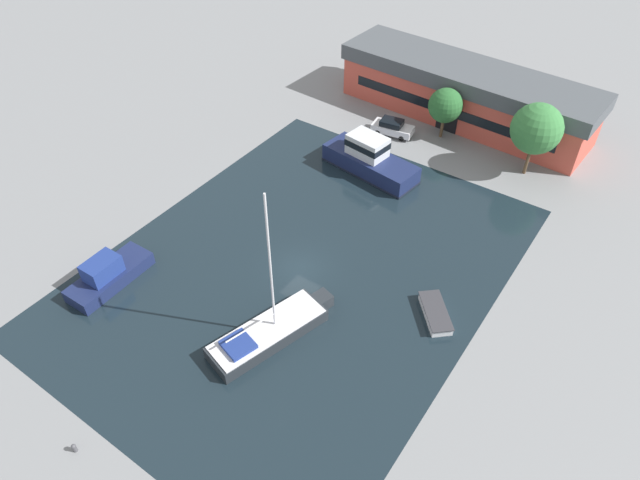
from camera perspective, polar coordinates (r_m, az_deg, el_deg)
The scene contains 11 objects.
ground_plane at distance 45.51m, azimuth -2.01°, elevation -2.86°, with size 440.00×440.00×0.00m, color gray.
water_canal at distance 45.51m, azimuth -2.01°, elevation -2.86°, with size 28.28×37.12×0.01m, color black.
warehouse_building at distance 64.87m, azimuth 14.33°, elevation 14.06°, with size 28.26×8.91×5.84m.
quay_tree_near_building at distance 60.48m, azimuth 12.44°, elevation 13.00°, with size 3.51×3.51×5.41m.
quay_tree_by_water at distance 56.36m, azimuth 20.85°, elevation 10.35°, with size 4.72×4.72×7.28m.
parked_car at distance 61.47m, azimuth 7.26°, elevation 11.12°, with size 4.53×2.51×1.62m.
sailboat_moored at distance 40.58m, azimuth -5.05°, elevation -9.07°, with size 5.07×10.11×12.52m.
motor_cruiser at distance 55.24m, azimuth 4.97°, elevation 8.05°, with size 9.98×4.69×3.70m.
small_dinghy at distance 42.70m, azimuth 11.46°, elevation -7.19°, with size 3.85×4.01×0.66m.
cabin_boat at distance 46.69m, azimuth -20.44°, elevation -3.25°, with size 2.73×6.85×2.53m.
mooring_bollard at distance 38.82m, azimuth -23.37°, elevation -18.53°, with size 0.29×0.29×0.65m.
Camera 1 is at (19.69, -25.48, 32.15)m, focal length 32.00 mm.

